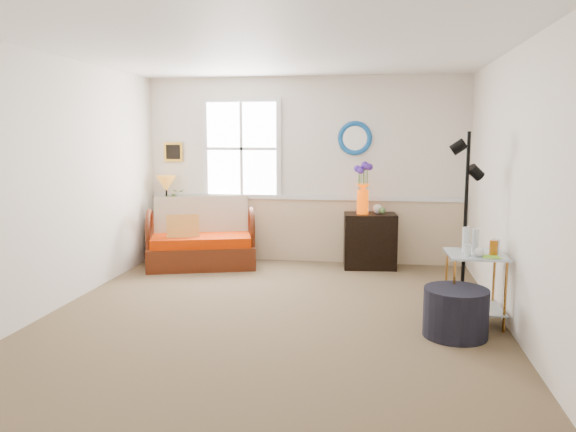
# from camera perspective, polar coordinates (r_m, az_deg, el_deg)

# --- Properties ---
(floor) EXTENTS (4.50, 5.00, 0.01)m
(floor) POSITION_cam_1_polar(r_m,az_deg,el_deg) (5.74, -1.55, -9.98)
(floor) COLOR brown
(floor) RESTS_ON ground
(ceiling) EXTENTS (4.50, 5.00, 0.01)m
(ceiling) POSITION_cam_1_polar(r_m,az_deg,el_deg) (5.51, -1.66, 16.64)
(ceiling) COLOR white
(ceiling) RESTS_ON walls
(walls) EXTENTS (4.51, 5.01, 2.60)m
(walls) POSITION_cam_1_polar(r_m,az_deg,el_deg) (5.47, -1.61, 3.06)
(walls) COLOR silver
(walls) RESTS_ON floor
(wainscot) EXTENTS (4.46, 0.02, 0.90)m
(wainscot) POSITION_cam_1_polar(r_m,az_deg,el_deg) (8.02, 1.65, -1.42)
(wainscot) COLOR tan
(wainscot) RESTS_ON walls
(chair_rail) EXTENTS (4.46, 0.04, 0.06)m
(chair_rail) POSITION_cam_1_polar(r_m,az_deg,el_deg) (7.94, 1.65, 1.91)
(chair_rail) COLOR silver
(chair_rail) RESTS_ON walls
(window) EXTENTS (1.14, 0.06, 1.44)m
(window) POSITION_cam_1_polar(r_m,az_deg,el_deg) (8.06, -4.73, 6.83)
(window) COLOR white
(window) RESTS_ON walls
(picture) EXTENTS (0.28, 0.03, 0.28)m
(picture) POSITION_cam_1_polar(r_m,az_deg,el_deg) (8.37, -11.56, 6.40)
(picture) COLOR #BA8728
(picture) RESTS_ON walls
(mirror) EXTENTS (0.47, 0.07, 0.47)m
(mirror) POSITION_cam_1_polar(r_m,az_deg,el_deg) (7.85, 6.81, 7.86)
(mirror) COLOR #1C73BA
(mirror) RESTS_ON walls
(loveseat) EXTENTS (1.60, 1.18, 0.94)m
(loveseat) POSITION_cam_1_polar(r_m,az_deg,el_deg) (7.77, -8.80, -1.69)
(loveseat) COLOR #501F0A
(loveseat) RESTS_ON floor
(throw_pillow) EXTENTS (0.44, 0.25, 0.43)m
(throw_pillow) POSITION_cam_1_polar(r_m,az_deg,el_deg) (7.66, -10.62, -1.47)
(throw_pillow) COLOR orange
(throw_pillow) RESTS_ON loveseat
(lamp_stand) EXTENTS (0.48, 0.48, 0.69)m
(lamp_stand) POSITION_cam_1_polar(r_m,az_deg,el_deg) (8.35, -12.38, -1.95)
(lamp_stand) COLOR black
(lamp_stand) RESTS_ON floor
(table_lamp) EXTENTS (0.35, 0.35, 0.52)m
(table_lamp) POSITION_cam_1_polar(r_m,az_deg,el_deg) (8.28, -12.24, 2.21)
(table_lamp) COLOR orange
(table_lamp) RESTS_ON lamp_stand
(potted_plant) EXTENTS (0.41, 0.43, 0.26)m
(potted_plant) POSITION_cam_1_polar(r_m,az_deg,el_deg) (8.23, -11.43, 1.29)
(potted_plant) COLOR #4F7139
(potted_plant) RESTS_ON lamp_stand
(cabinet) EXTENTS (0.73, 0.51, 0.74)m
(cabinet) POSITION_cam_1_polar(r_m,az_deg,el_deg) (7.69, 8.32, -2.51)
(cabinet) COLOR black
(cabinet) RESTS_ON floor
(flower_vase) EXTENTS (0.20, 0.20, 0.68)m
(flower_vase) POSITION_cam_1_polar(r_m,az_deg,el_deg) (7.58, 7.62, 2.77)
(flower_vase) COLOR #D23E00
(flower_vase) RESTS_ON cabinet
(side_table) EXTENTS (0.55, 0.55, 0.68)m
(side_table) POSITION_cam_1_polar(r_m,az_deg,el_deg) (5.68, 18.41, -7.00)
(side_table) COLOR #A9702B
(side_table) RESTS_ON floor
(tabletop_items) EXTENTS (0.43, 0.43, 0.24)m
(tabletop_items) POSITION_cam_1_polar(r_m,az_deg,el_deg) (5.58, 19.06, -2.46)
(tabletop_items) COLOR silver
(tabletop_items) RESTS_ON side_table
(floor_lamp) EXTENTS (0.28, 0.28, 1.83)m
(floor_lamp) POSITION_cam_1_polar(r_m,az_deg,el_deg) (5.93, 17.55, -0.67)
(floor_lamp) COLOR black
(floor_lamp) RESTS_ON floor
(ottoman) EXTENTS (0.65, 0.65, 0.44)m
(ottoman) POSITION_cam_1_polar(r_m,az_deg,el_deg) (5.31, 16.66, -9.38)
(ottoman) COLOR black
(ottoman) RESTS_ON floor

